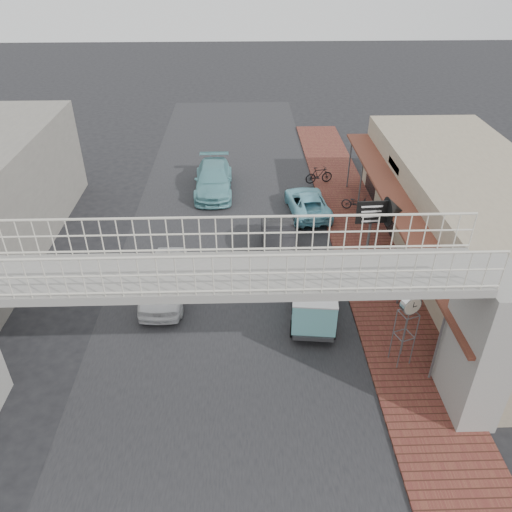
{
  "coord_description": "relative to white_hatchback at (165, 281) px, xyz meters",
  "views": [
    {
      "loc": [
        0.72,
        -14.65,
        12.62
      ],
      "look_at": [
        1.24,
        2.05,
        1.8
      ],
      "focal_mm": 35.0,
      "sensor_mm": 36.0,
      "label": 1
    }
  ],
  "objects": [
    {
      "name": "motorcycle_far",
      "position": [
        7.79,
        10.68,
        -0.13
      ],
      "size": [
        1.73,
        0.83,
        1.0
      ],
      "primitive_type": "imported",
      "rotation": [
        0.0,
        0.0,
        1.79
      ],
      "color": "black",
      "rests_on": "sidewalk"
    },
    {
      "name": "dark_sedan",
      "position": [
        4.84,
        2.89,
        -0.03
      ],
      "size": [
        1.49,
        4.26,
        1.4
      ],
      "primitive_type": "imported",
      "rotation": [
        0.0,
        0.0,
        -0.0
      ],
      "color": "black",
      "rests_on": "ground"
    },
    {
      "name": "shophouse_row",
      "position": [
        13.45,
        2.06,
        1.28
      ],
      "size": [
        7.2,
        18.0,
        4.0
      ],
      "color": "gray",
      "rests_on": "ground"
    },
    {
      "name": "white_hatchback",
      "position": [
        0.0,
        0.0,
        0.0
      ],
      "size": [
        1.83,
        4.34,
        1.46
      ],
      "primitive_type": "imported",
      "rotation": [
        0.0,
        0.0,
        -0.02
      ],
      "color": "white",
      "rests_on": "ground"
    },
    {
      "name": "ground",
      "position": [
        2.49,
        -1.94,
        -0.73
      ],
      "size": [
        120.0,
        120.0,
        0.0
      ],
      "primitive_type": "plane",
      "color": "black",
      "rests_on": "ground"
    },
    {
      "name": "angkot_far",
      "position": [
        1.58,
        9.92,
        0.01
      ],
      "size": [
        2.16,
        5.17,
        1.49
      ],
      "primitive_type": "imported",
      "rotation": [
        0.0,
        0.0,
        0.01
      ],
      "color": "#65A7AF",
      "rests_on": "ground"
    },
    {
      "name": "angkot_van",
      "position": [
        5.86,
        -1.53,
        0.39
      ],
      "size": [
        2.0,
        3.77,
        1.77
      ],
      "rotation": [
        0.0,
        0.0,
        -0.11
      ],
      "color": "black",
      "rests_on": "ground"
    },
    {
      "name": "road_strip",
      "position": [
        2.49,
        -1.94,
        -0.73
      ],
      "size": [
        10.0,
        60.0,
        0.01
      ],
      "primitive_type": "cube",
      "color": "black",
      "rests_on": "ground"
    },
    {
      "name": "angkot_curb",
      "position": [
        6.69,
        7.11,
        -0.15
      ],
      "size": [
        2.35,
        4.39,
        1.17
      ],
      "primitive_type": "imported",
      "rotation": [
        0.0,
        0.0,
        3.24
      ],
      "color": "#7FCBDC",
      "rests_on": "ground"
    },
    {
      "name": "sidewalk",
      "position": [
        8.99,
        1.06,
        -0.68
      ],
      "size": [
        3.0,
        40.0,
        0.1
      ],
      "primitive_type": "cube",
      "color": "brown",
      "rests_on": "ground"
    },
    {
      "name": "motorcycle_near",
      "position": [
        9.32,
        7.12,
        -0.21
      ],
      "size": [
        1.71,
        1.18,
        0.85
      ],
      "primitive_type": "imported",
      "rotation": [
        0.0,
        0.0,
        1.15
      ],
      "color": "black",
      "rests_on": "sidewalk"
    },
    {
      "name": "arrow_sign",
      "position": [
        9.44,
        1.6,
        2.16
      ],
      "size": [
        2.02,
        1.28,
        3.45
      ],
      "rotation": [
        0.0,
        0.0,
        0.06
      ],
      "color": "#59595B",
      "rests_on": "sidewalk"
    },
    {
      "name": "footbridge",
      "position": [
        2.49,
        -5.94,
        2.45
      ],
      "size": [
        16.4,
        2.4,
        6.34
      ],
      "color": "gray",
      "rests_on": "ground"
    },
    {
      "name": "street_clock",
      "position": [
        8.58,
        -4.13,
        1.72
      ],
      "size": [
        0.73,
        0.69,
        2.84
      ],
      "rotation": [
        0.0,
        0.0,
        0.34
      ],
      "color": "#59595B",
      "rests_on": "sidewalk"
    }
  ]
}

